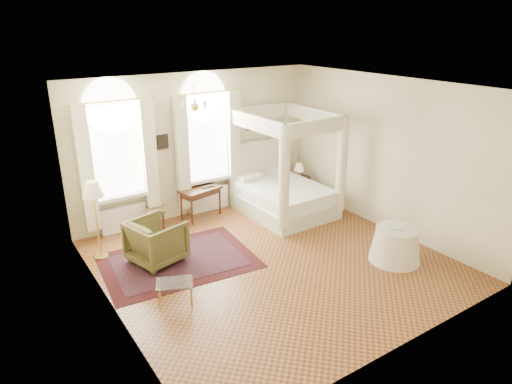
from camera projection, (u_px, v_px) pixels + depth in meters
ground at (272, 261)px, 8.77m from camera, size 6.00×6.00×0.00m
room_walls at (273, 163)px, 8.07m from camera, size 6.00×6.00×6.00m
window_left at (118, 167)px, 9.50m from camera, size 1.62×0.27×3.29m
window_right at (208, 152)px, 10.59m from camera, size 1.62×0.27×3.29m
chandelier at (194, 105)px, 8.21m from camera, size 0.51×0.45×0.50m
wall_pictures at (201, 134)px, 10.46m from camera, size 2.54×0.03×0.39m
canopy_bed at (284, 191)px, 10.83m from camera, size 1.88×2.29×2.43m
nightstand at (300, 187)px, 11.90m from camera, size 0.44×0.41×0.56m
nightstand_lamp at (299, 168)px, 11.65m from camera, size 0.25×0.25×0.37m
writing_desk at (200, 193)px, 10.53m from camera, size 1.04×0.69×0.72m
laptop at (207, 186)px, 10.63m from camera, size 0.36×0.26×0.03m
stool at (156, 212)px, 10.05m from camera, size 0.53×0.53×0.47m
armchair at (157, 241)px, 8.64m from camera, size 1.14×1.12×0.85m
coffee_table at (175, 284)px, 7.33m from camera, size 0.70×0.60×0.40m
floor_lamp at (93, 193)px, 8.46m from camera, size 0.40×0.40×1.56m
oriental_rug at (178, 261)px, 8.77m from camera, size 2.99×2.28×0.01m
side_table at (395, 245)px, 8.70m from camera, size 0.97×0.97×0.66m
book at (395, 230)px, 8.51m from camera, size 0.32×0.35×0.03m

